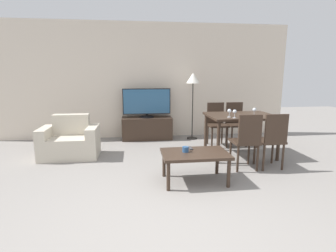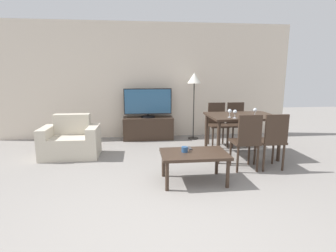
{
  "view_description": "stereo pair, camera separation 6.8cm",
  "coord_description": "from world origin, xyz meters",
  "px_view_note": "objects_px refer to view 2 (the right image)",
  "views": [
    {
      "loc": [
        -0.25,
        -2.33,
        1.52
      ],
      "look_at": [
        0.32,
        2.0,
        0.65
      ],
      "focal_mm": 28.0,
      "sensor_mm": 36.0,
      "label": 1
    },
    {
      "loc": [
        -0.18,
        -2.34,
        1.52
      ],
      "look_at": [
        0.32,
        2.0,
        0.65
      ],
      "focal_mm": 28.0,
      "sensor_mm": 36.0,
      "label": 2
    }
  ],
  "objects_px": {
    "cup_white_near": "(185,149)",
    "floor_lamp": "(194,82)",
    "tv": "(148,103)",
    "dining_chair_far": "(237,121)",
    "dining_chair_far_left": "(217,122)",
    "coffee_table": "(194,156)",
    "tv_stand": "(148,128)",
    "dining_table": "(241,120)",
    "dining_chair_near_right": "(272,138)",
    "dining_chair_near": "(247,139)",
    "remote_primary": "(190,148)",
    "wine_glass_left": "(235,112)",
    "armchair": "(71,141)",
    "wine_glass_center": "(230,112)",
    "wine_glass_right": "(255,110)"
  },
  "relations": [
    {
      "from": "dining_chair_near",
      "to": "dining_chair_far",
      "type": "xyz_separation_m",
      "value": [
        0.43,
        1.53,
        0.0
      ]
    },
    {
      "from": "dining_table",
      "to": "wine_glass_right",
      "type": "relative_size",
      "value": 8.35
    },
    {
      "from": "tv_stand",
      "to": "dining_chair_near",
      "type": "bearing_deg",
      "value": -57.04
    },
    {
      "from": "tv_stand",
      "to": "wine_glass_center",
      "type": "distance_m",
      "value": 2.28
    },
    {
      "from": "coffee_table",
      "to": "dining_chair_near_right",
      "type": "distance_m",
      "value": 1.39
    },
    {
      "from": "dining_chair_far",
      "to": "wine_glass_left",
      "type": "height_order",
      "value": "wine_glass_left"
    },
    {
      "from": "tv_stand",
      "to": "coffee_table",
      "type": "relative_size",
      "value": 1.24
    },
    {
      "from": "tv",
      "to": "dining_chair_near_right",
      "type": "xyz_separation_m",
      "value": [
        1.88,
        -2.24,
        -0.35
      ]
    },
    {
      "from": "tv_stand",
      "to": "wine_glass_right",
      "type": "relative_size",
      "value": 7.94
    },
    {
      "from": "coffee_table",
      "to": "wine_glass_center",
      "type": "xyz_separation_m",
      "value": [
        0.81,
        0.87,
        0.5
      ]
    },
    {
      "from": "tv_stand",
      "to": "dining_chair_far",
      "type": "distance_m",
      "value": 2.03
    },
    {
      "from": "armchair",
      "to": "dining_chair_far",
      "type": "distance_m",
      "value": 3.41
    },
    {
      "from": "armchair",
      "to": "floor_lamp",
      "type": "xyz_separation_m",
      "value": [
        2.55,
        1.06,
        1.05
      ]
    },
    {
      "from": "tv_stand",
      "to": "floor_lamp",
      "type": "bearing_deg",
      "value": -5.69
    },
    {
      "from": "tv_stand",
      "to": "dining_chair_near",
      "type": "distance_m",
      "value": 2.69
    },
    {
      "from": "dining_chair_far_left",
      "to": "coffee_table",
      "type": "bearing_deg",
      "value": -115.83
    },
    {
      "from": "tv",
      "to": "dining_table",
      "type": "distance_m",
      "value": 2.24
    },
    {
      "from": "cup_white_near",
      "to": "floor_lamp",
      "type": "bearing_deg",
      "value": 75.18
    },
    {
      "from": "dining_table",
      "to": "wine_glass_center",
      "type": "xyz_separation_m",
      "value": [
        -0.32,
        -0.24,
        0.2
      ]
    },
    {
      "from": "tv",
      "to": "dining_chair_far_left",
      "type": "relative_size",
      "value": 1.21
    },
    {
      "from": "dining_chair_near_right",
      "to": "cup_white_near",
      "type": "height_order",
      "value": "dining_chair_near_right"
    },
    {
      "from": "dining_chair_near",
      "to": "remote_primary",
      "type": "distance_m",
      "value": 0.96
    },
    {
      "from": "tv",
      "to": "wine_glass_right",
      "type": "relative_size",
      "value": 7.55
    },
    {
      "from": "dining_chair_far",
      "to": "dining_chair_far_left",
      "type": "height_order",
      "value": "same"
    },
    {
      "from": "dining_table",
      "to": "dining_chair_far_left",
      "type": "bearing_deg",
      "value": 105.55
    },
    {
      "from": "dining_chair_near_right",
      "to": "wine_glass_center",
      "type": "bearing_deg",
      "value": 135.53
    },
    {
      "from": "dining_chair_near",
      "to": "dining_chair_far_left",
      "type": "relative_size",
      "value": 1.0
    },
    {
      "from": "armchair",
      "to": "dining_table",
      "type": "bearing_deg",
      "value": -5.68
    },
    {
      "from": "tv",
      "to": "coffee_table",
      "type": "xyz_separation_m",
      "value": [
        0.54,
        -2.59,
        -0.48
      ]
    },
    {
      "from": "tv_stand",
      "to": "cup_white_near",
      "type": "relative_size",
      "value": 12.87
    },
    {
      "from": "tv",
      "to": "wine_glass_center",
      "type": "xyz_separation_m",
      "value": [
        1.35,
        -1.72,
        0.02
      ]
    },
    {
      "from": "armchair",
      "to": "cup_white_near",
      "type": "height_order",
      "value": "armchair"
    },
    {
      "from": "dining_chair_far",
      "to": "dining_chair_far_left",
      "type": "xyz_separation_m",
      "value": [
        -0.43,
        0.0,
        0.0
      ]
    },
    {
      "from": "tv_stand",
      "to": "dining_chair_near_right",
      "type": "relative_size",
      "value": 1.27
    },
    {
      "from": "remote_primary",
      "to": "wine_glass_right",
      "type": "distance_m",
      "value": 1.6
    },
    {
      "from": "dining_chair_near",
      "to": "remote_primary",
      "type": "relative_size",
      "value": 6.09
    },
    {
      "from": "dining_chair_far",
      "to": "wine_glass_center",
      "type": "bearing_deg",
      "value": -117.79
    },
    {
      "from": "dining_table",
      "to": "dining_chair_far_left",
      "type": "xyz_separation_m",
      "value": [
        -0.21,
        0.77,
        -0.17
      ]
    },
    {
      "from": "tv",
      "to": "wine_glass_left",
      "type": "bearing_deg",
      "value": -52.05
    },
    {
      "from": "tv",
      "to": "remote_primary",
      "type": "bearing_deg",
      "value": -77.87
    },
    {
      "from": "dining_chair_near",
      "to": "dining_chair_far",
      "type": "distance_m",
      "value": 1.59
    },
    {
      "from": "armchair",
      "to": "dining_table",
      "type": "xyz_separation_m",
      "value": [
        3.15,
        -0.31,
        0.4
      ]
    },
    {
      "from": "dining_chair_near_right",
      "to": "wine_glass_left",
      "type": "relative_size",
      "value": 6.26
    },
    {
      "from": "armchair",
      "to": "dining_table",
      "type": "relative_size",
      "value": 0.83
    },
    {
      "from": "cup_white_near",
      "to": "dining_table",
      "type": "bearing_deg",
      "value": 40.66
    },
    {
      "from": "dining_chair_far",
      "to": "floor_lamp",
      "type": "xyz_separation_m",
      "value": [
        -0.82,
        0.61,
        0.82
      ]
    },
    {
      "from": "coffee_table",
      "to": "floor_lamp",
      "type": "height_order",
      "value": "floor_lamp"
    },
    {
      "from": "dining_table",
      "to": "wine_glass_center",
      "type": "relative_size",
      "value": 8.35
    },
    {
      "from": "coffee_table",
      "to": "dining_chair_far",
      "type": "distance_m",
      "value": 2.32
    },
    {
      "from": "tv",
      "to": "dining_chair_far",
      "type": "height_order",
      "value": "tv"
    }
  ]
}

